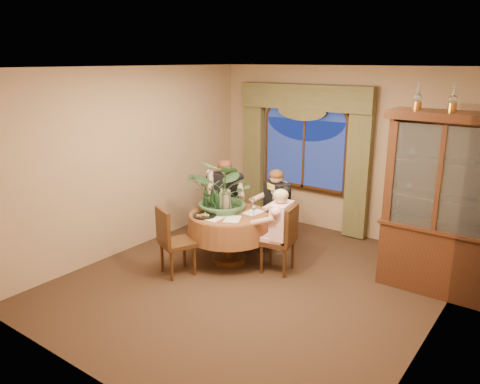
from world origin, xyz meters
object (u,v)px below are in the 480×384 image
Objects in this scene: dining_table at (229,237)px; stoneware_vase at (226,200)px; centerpiece_plant at (225,167)px; wine_bottle_5 at (206,198)px; chair_right at (278,239)px; olive_bowl at (232,213)px; wine_bottle_4 at (213,197)px; person_scarf at (277,210)px; wine_bottle_1 at (222,198)px; person_back at (225,201)px; chair_front_left at (177,241)px; wine_bottle_0 at (217,202)px; oil_lamp_left at (418,96)px; china_cabinet at (440,205)px; oil_lamp_center at (453,97)px; wine_bottle_2 at (213,198)px; wine_bottle_3 at (221,199)px; person_pink at (281,232)px; chair_back_right at (271,218)px; chair_back at (230,213)px.

stoneware_vase is at bearing 141.30° from dining_table.
centerpiece_plant reaches higher than wine_bottle_5.
chair_right is 6.90× the size of olive_bowl.
centerpiece_plant is at bearing 3.02° from wine_bottle_4.
chair_right is 0.74× the size of person_scarf.
olive_bowl is at bearing -28.11° from wine_bottle_1.
person_back reaches higher than wine_bottle_4.
person_scarf reaches higher than chair_front_left.
olive_bowl is at bearing 95.53° from person_scarf.
wine_bottle_0 is (-0.90, -0.21, 0.44)m from chair_right.
china_cabinet is at bearing 0.00° from oil_lamp_left.
person_scarf is 3.94× the size of wine_bottle_5.
china_cabinet is at bearing 0.00° from oil_lamp_center.
oil_lamp_center is 3.46m from wine_bottle_2.
wine_bottle_2 is at bearing -54.35° from wine_bottle_4.
centerpiece_plant reaches higher than wine_bottle_2.
wine_bottle_3 is at bearing -162.09° from oil_lamp_left.
person_pink is 0.81m from person_scarf.
centerpiece_plant is (-0.93, -0.04, 0.80)m from person_pink.
chair_front_left is 0.83m from wine_bottle_5.
oil_lamp_left is 1.03× the size of wine_bottle_5.
oil_lamp_center is at bearing -154.39° from person_scarf.
chair_front_left is 0.82× the size of centerpiece_plant.
oil_lamp_left is at bearing 16.67° from wine_bottle_4.
oil_lamp_left is at bearing 180.00° from oil_lamp_center.
chair_back_right is (0.19, 0.83, 0.10)m from dining_table.
wine_bottle_1 is (0.33, -0.49, 0.23)m from person_back.
olive_bowl is 0.42m from wine_bottle_2.
chair_right is 1.02m from wine_bottle_0.
china_cabinet reaches higher than stoneware_vase.
oil_lamp_left is 1.03× the size of wine_bottle_3.
oil_lamp_center is 3.73m from chair_back.
chair_right is at bearing 0.38° from wine_bottle_1.
chair_back_right is at bearing 153.91° from person_back.
chair_right is 2.91× the size of wine_bottle_4.
centerpiece_plant is (-2.78, -0.77, 0.26)m from china_cabinet.
china_cabinet is 2.38m from person_scarf.
china_cabinet is 1.32m from oil_lamp_center.
oil_lamp_center is 0.35× the size of chair_front_left.
chair_right is 1.16m from wine_bottle_2.
dining_table is at bearing 90.00° from person_back.
oil_lamp_center is at bearing 0.00° from oil_lamp_left.
chair_right is 1.18m from wine_bottle_4.
centerpiece_plant reaches higher than wine_bottle_4.
wine_bottle_0 is (-2.81, -0.92, -1.55)m from oil_lamp_center.
olive_bowl is at bearing -161.32° from oil_lamp_center.
wine_bottle_2 is 1.00× the size of wine_bottle_5.
chair_right is at bearing -159.58° from china_cabinet.
wine_bottle_0 is (-2.41, -0.92, -1.55)m from oil_lamp_left.
stoneware_vase is (-0.45, -0.68, 0.25)m from person_scarf.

